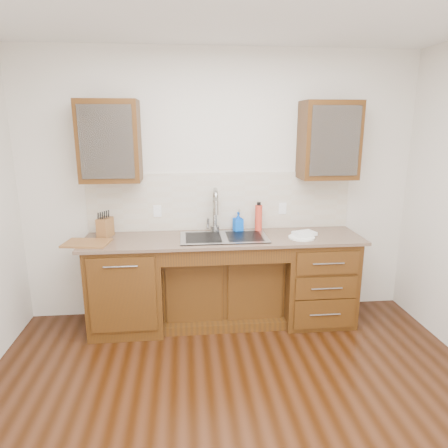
{
  "coord_description": "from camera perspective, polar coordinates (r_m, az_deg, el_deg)",
  "views": [
    {
      "loc": [
        -0.37,
        -2.29,
        1.99
      ],
      "look_at": [
        0.0,
        1.4,
        1.05
      ],
      "focal_mm": 32.0,
      "sensor_mm": 36.0,
      "label": 1
    }
  ],
  "objects": [
    {
      "name": "wall_back",
      "position": [
        4.15,
        -0.55,
        5.37
      ],
      "size": [
        4.0,
        0.1,
        2.7
      ],
      "primitive_type": "cube",
      "color": "silver",
      "rests_on": "ground"
    },
    {
      "name": "dish_towel",
      "position": [
        3.98,
        11.42,
        -1.33
      ],
      "size": [
        0.24,
        0.21,
        0.03
      ],
      "primitive_type": "cube",
      "rotation": [
        0.0,
        0.0,
        0.34
      ],
      "color": "white",
      "rests_on": "plate"
    },
    {
      "name": "filter_tap",
      "position": [
        4.09,
        2.16,
        0.65
      ],
      "size": [
        0.02,
        0.02,
        0.24
      ],
      "primitive_type": "cylinder",
      "color": "#999993",
      "rests_on": "countertop"
    },
    {
      "name": "sink",
      "position": [
        3.9,
        -0.01,
        -3.17
      ],
      "size": [
        0.84,
        0.46,
        0.19
      ],
      "primitive_type": "cube",
      "color": "#9E9EA5",
      "rests_on": "countertop"
    },
    {
      "name": "upper_cabinet_left",
      "position": [
        3.93,
        -16.0,
        11.29
      ],
      "size": [
        0.55,
        0.34,
        0.75
      ],
      "primitive_type": "cube",
      "color": "#593014",
      "rests_on": "wall_back"
    },
    {
      "name": "outlet_right",
      "position": [
        4.23,
        8.35,
        2.22
      ],
      "size": [
        0.08,
        0.01,
        0.12
      ],
      "primitive_type": "cube",
      "color": "white",
      "rests_on": "backsplash"
    },
    {
      "name": "knife_block",
      "position": [
        4.05,
        -16.61,
        -0.46
      ],
      "size": [
        0.15,
        0.19,
        0.19
      ],
      "primitive_type": "cube",
      "rotation": [
        0.0,
        0.0,
        -0.33
      ],
      "color": "brown",
      "rests_on": "countertop"
    },
    {
      "name": "ground",
      "position": [
        3.09,
        2.89,
        -27.14
      ],
      "size": [
        4.0,
        3.5,
        0.1
      ],
      "primitive_type": "cube",
      "color": "#3B1D0F"
    },
    {
      "name": "faucet",
      "position": [
        4.04,
        -1.33,
        1.64
      ],
      "size": [
        0.04,
        0.04,
        0.4
      ],
      "primitive_type": "cylinder",
      "color": "#999993",
      "rests_on": "countertop"
    },
    {
      "name": "cutting_board",
      "position": [
        3.88,
        -19.02,
        -2.59
      ],
      "size": [
        0.44,
        0.34,
        0.02
      ],
      "primitive_type": "cube",
      "rotation": [
        0.0,
        0.0,
        -0.15
      ],
      "color": "#937048",
      "rests_on": "countertop"
    },
    {
      "name": "cup_left_b",
      "position": [
        3.93,
        -15.26,
        10.54
      ],
      "size": [
        0.13,
        0.13,
        0.09
      ],
      "primitive_type": "imported",
      "rotation": [
        0.0,
        0.0,
        0.41
      ],
      "color": "white",
      "rests_on": "upper_cabinet_left"
    },
    {
      "name": "base_cabinet_left",
      "position": [
        4.08,
        -13.6,
        -8.52
      ],
      "size": [
        0.7,
        0.62,
        0.88
      ],
      "primitive_type": "cube",
      "color": "#593014",
      "rests_on": "ground"
    },
    {
      "name": "cup_left_a",
      "position": [
        3.95,
        -17.31,
        10.42
      ],
      "size": [
        0.15,
        0.15,
        0.09
      ],
      "primitive_type": "imported",
      "rotation": [
        0.0,
        0.0,
        -0.35
      ],
      "color": "white",
      "rests_on": "upper_cabinet_left"
    },
    {
      "name": "plate",
      "position": [
        3.93,
        11.03,
        -1.89
      ],
      "size": [
        0.29,
        0.29,
        0.01
      ],
      "primitive_type": "cylinder",
      "rotation": [
        0.0,
        0.0,
        0.15
      ],
      "color": "white",
      "rests_on": "countertop"
    },
    {
      "name": "backsplash",
      "position": [
        4.12,
        -0.47,
        3.25
      ],
      "size": [
        2.7,
        0.02,
        0.59
      ],
      "primitive_type": "cube",
      "color": "beige",
      "rests_on": "wall_back"
    },
    {
      "name": "base_cabinet_center",
      "position": [
        4.17,
        -0.18,
        -8.91
      ],
      "size": [
        1.2,
        0.44,
        0.7
      ],
      "primitive_type": "cube",
      "color": "#593014",
      "rests_on": "ground"
    },
    {
      "name": "countertop",
      "position": [
        3.89,
        -0.04,
        -2.12
      ],
      "size": [
        2.7,
        0.65,
        0.03
      ],
      "primitive_type": "cube",
      "color": "#84705B",
      "rests_on": "base_cabinet_left"
    },
    {
      "name": "water_bottle",
      "position": [
        4.09,
        4.96,
        0.83
      ],
      "size": [
        0.09,
        0.09,
        0.27
      ],
      "primitive_type": "cylinder",
      "rotation": [
        0.0,
        0.0,
        0.19
      ],
      "color": "red",
      "rests_on": "countertop"
    },
    {
      "name": "upper_cabinet_right",
      "position": [
        4.12,
        14.72,
        11.48
      ],
      "size": [
        0.55,
        0.34,
        0.75
      ],
      "primitive_type": "cube",
      "color": "#593014",
      "rests_on": "wall_back"
    },
    {
      "name": "cup_right_a",
      "position": [
        4.08,
        13.0,
        10.81
      ],
      "size": [
        0.15,
        0.15,
        0.09
      ],
      "primitive_type": "imported",
      "rotation": [
        0.0,
        0.0,
        0.32
      ],
      "color": "white",
      "rests_on": "upper_cabinet_right"
    },
    {
      "name": "soap_bottle",
      "position": [
        4.08,
        2.03,
        0.32
      ],
      "size": [
        0.11,
        0.11,
        0.2
      ],
      "primitive_type": "imported",
      "rotation": [
        0.0,
        0.0,
        0.24
      ],
      "color": "blue",
      "rests_on": "countertop"
    },
    {
      "name": "outlet_left",
      "position": [
        4.12,
        -9.5,
        1.84
      ],
      "size": [
        0.08,
        0.01,
        0.12
      ],
      "primitive_type": "cube",
      "color": "white",
      "rests_on": "backsplash"
    },
    {
      "name": "cup_right_b",
      "position": [
        4.17,
        16.31,
        10.68
      ],
      "size": [
        0.12,
        0.12,
        0.1
      ],
      "primitive_type": "imported",
      "rotation": [
        0.0,
        0.0,
        0.21
      ],
      "color": "white",
      "rests_on": "upper_cabinet_right"
    },
    {
      "name": "base_cabinet_right",
      "position": [
        4.25,
        12.92,
        -7.55
      ],
      "size": [
        0.7,
        0.62,
        0.88
      ],
      "primitive_type": "cube",
      "color": "#593014",
      "rests_on": "ground"
    }
  ]
}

